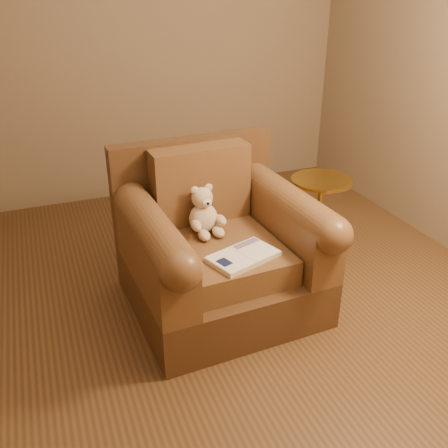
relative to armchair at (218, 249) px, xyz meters
name	(u,v)px	position (x,y,z in m)	size (l,w,h in m)	color
floor	(209,302)	(-0.07, -0.01, -0.38)	(4.00, 4.00, 0.00)	brown
room	(204,23)	(-0.07, -0.01, 1.33)	(4.02, 4.02, 2.71)	#7E684D
armchair	(218,249)	(0.00, 0.00, 0.00)	(1.15, 1.10, 0.99)	#4B2F19
teddy_bear	(204,215)	(-0.06, 0.09, 0.21)	(0.23, 0.26, 0.31)	beige
guidebook	(243,256)	(0.04, -0.31, 0.11)	(0.45, 0.35, 0.03)	beige
side_table	(318,215)	(0.91, 0.29, -0.05)	(0.44, 0.44, 0.62)	gold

